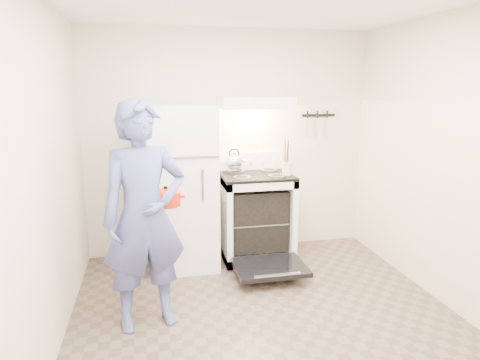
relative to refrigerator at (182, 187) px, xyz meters
name	(u,v)px	position (x,y,z in m)	size (l,w,h in m)	color
floor	(272,330)	(0.58, -1.45, -0.85)	(3.60, 3.60, 0.00)	brown
back_wall	(230,143)	(0.58, 0.35, 0.40)	(3.20, 0.02, 2.50)	beige
refrigerator	(182,187)	(0.00, 0.00, 0.00)	(0.70, 0.70, 1.70)	silver
stove_body	(256,217)	(0.81, 0.02, -0.39)	(0.76, 0.65, 0.92)	silver
cooktop	(256,175)	(0.81, 0.02, 0.09)	(0.76, 0.65, 0.03)	black
backsplash	(250,161)	(0.81, 0.31, 0.20)	(0.76, 0.07, 0.20)	silver
oven_door	(270,267)	(0.81, -0.57, -0.72)	(0.70, 0.54, 0.04)	black
oven_rack	(256,219)	(0.81, 0.02, -0.41)	(0.60, 0.52, 0.01)	slate
range_hood	(255,103)	(0.81, 0.10, 0.86)	(0.76, 0.50, 0.12)	silver
knife_strip	(318,115)	(1.63, 0.33, 0.70)	(0.40, 0.02, 0.03)	black
pizza_stone	(251,218)	(0.76, 0.01, -0.40)	(0.36, 0.36, 0.02)	#957257
tea_kettle	(234,161)	(0.59, 0.15, 0.23)	(0.22, 0.18, 0.27)	silver
utensil_jar	(287,169)	(1.07, -0.22, 0.20)	(0.09, 0.09, 0.13)	silver
person	(145,217)	(-0.37, -1.15, 0.05)	(0.66, 0.43, 1.80)	navy
dutch_oven	(166,199)	(-0.19, -0.77, 0.08)	(0.32, 0.25, 0.22)	red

